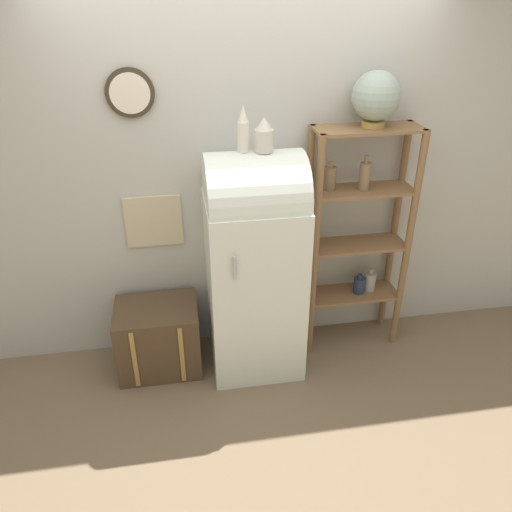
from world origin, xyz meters
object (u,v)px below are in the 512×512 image
at_px(vase_left, 243,130).
at_px(globe, 376,97).
at_px(suitcase_trunk, 159,337).
at_px(vase_center, 264,136).
at_px(refrigerator, 254,261).

bearing_deg(vase_left, globe, 8.22).
bearing_deg(suitcase_trunk, vase_center, -3.21).
height_order(refrigerator, vase_left, vase_left).
distance_m(suitcase_trunk, globe, 2.19).
distance_m(refrigerator, vase_center, 0.85).
bearing_deg(globe, vase_center, -169.24).
bearing_deg(refrigerator, vase_left, 167.53).
height_order(refrigerator, globe, globe).
bearing_deg(vase_center, vase_left, 172.54).
height_order(vase_left, vase_center, vase_left).
xyz_separation_m(refrigerator, vase_center, (0.06, -0.00, 0.85)).
relative_size(globe, vase_left, 1.26).
distance_m(refrigerator, vase_left, 0.89).
distance_m(refrigerator, globe, 1.30).
xyz_separation_m(globe, vase_left, (-0.85, -0.12, -0.14)).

